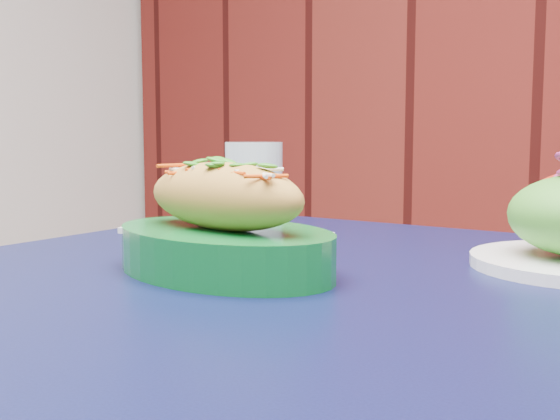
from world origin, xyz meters
The scene contains 3 objects.
cafe_table centered at (-0.50, 1.55, 0.66)m, with size 0.88×0.88×0.75m.
banh_mi_basket centered at (-0.57, 1.50, 0.79)m, with size 0.27×0.18×0.12m.
water_glass centered at (-0.72, 1.72, 0.81)m, with size 0.08×0.08×0.12m, color silver.
Camera 1 is at (-0.09, 1.02, 0.89)m, focal length 45.00 mm.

